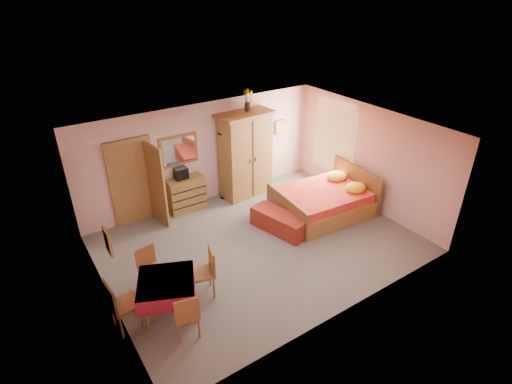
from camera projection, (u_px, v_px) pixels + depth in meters
floor at (260, 244)px, 8.88m from camera, size 6.50×6.50×0.00m
ceiling at (260, 133)px, 7.64m from camera, size 6.50×6.50×0.00m
wall_back at (204, 153)px, 10.09m from camera, size 6.50×0.10×2.60m
wall_front at (347, 254)px, 6.44m from camera, size 6.50×0.10×2.60m
wall_left at (100, 244)px, 6.67m from camera, size 0.10×5.00×2.60m
wall_right at (369, 158)px, 9.85m from camera, size 0.10×5.00×2.60m
doorway at (133, 183)px, 9.27m from camera, size 1.06×0.12×2.15m
window at (334, 138)px, 10.64m from camera, size 0.08×1.40×1.95m
picture_left at (108, 241)px, 6.06m from camera, size 0.04×0.32×0.42m
picture_back at (280, 127)px, 11.10m from camera, size 0.30×0.04×0.40m
chest_of_drawers at (186, 194)px, 10.01m from camera, size 0.94×0.48×0.88m
wall_mirror at (179, 150)px, 9.64m from camera, size 0.98×0.08×0.78m
stereo at (181, 173)px, 9.71m from camera, size 0.32×0.24×0.29m
floor_lamp at (223, 167)px, 10.32m from camera, size 0.29×0.29×1.83m
wardrobe at (245, 155)px, 10.42m from camera, size 1.51×0.87×2.28m
sunflower_vase at (248, 100)px, 9.88m from camera, size 0.23×0.23×0.55m
bed at (323, 195)px, 9.82m from camera, size 2.35×1.92×1.03m
bench at (279, 222)px, 9.25m from camera, size 0.83×1.47×0.46m
dining_table at (168, 295)px, 6.95m from camera, size 1.25×1.25×0.70m
chair_south at (186, 313)px, 6.47m from camera, size 0.48×0.48×0.88m
chair_north at (152, 270)px, 7.42m from camera, size 0.47×0.47×0.88m
chair_west at (125, 304)px, 6.57m from camera, size 0.49×0.49×0.99m
chair_east at (202, 272)px, 7.28m from camera, size 0.55×0.55×0.98m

